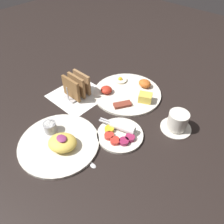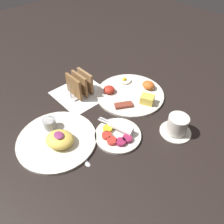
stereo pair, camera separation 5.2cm
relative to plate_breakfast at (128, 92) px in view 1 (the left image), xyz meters
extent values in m
plane|color=black|center=(-0.02, -0.21, -0.01)|extent=(3.00, 3.00, 0.00)
cube|color=white|center=(-0.16, -0.16, -0.01)|extent=(0.22, 0.22, 0.00)
cylinder|color=silver|center=(0.00, 0.00, 0.00)|extent=(0.31, 0.31, 0.01)
cube|color=#E5C64C|center=(0.09, 0.00, 0.02)|extent=(0.07, 0.06, 0.04)
ellipsoid|color=#C66023|center=(0.03, 0.09, 0.02)|extent=(0.06, 0.05, 0.03)
cylinder|color=#F4EACC|center=(-0.09, 0.04, 0.00)|extent=(0.06, 0.06, 0.01)
sphere|color=yellow|center=(-0.09, 0.04, 0.01)|extent=(0.02, 0.02, 0.02)
ellipsoid|color=red|center=(-0.07, -0.07, 0.01)|extent=(0.05, 0.05, 0.03)
cube|color=brown|center=(0.04, -0.09, 0.01)|extent=(0.07, 0.08, 0.01)
cylinder|color=silver|center=(0.14, -0.22, 0.00)|extent=(0.18, 0.18, 0.01)
cylinder|color=gold|center=(0.10, -0.23, 0.01)|extent=(0.04, 0.04, 0.01)
cylinder|color=red|center=(0.12, -0.26, 0.01)|extent=(0.04, 0.04, 0.01)
cylinder|color=red|center=(0.15, -0.26, 0.01)|extent=(0.04, 0.04, 0.01)
cylinder|color=#99234C|center=(0.18, -0.24, 0.01)|extent=(0.04, 0.04, 0.01)
cylinder|color=#99234C|center=(0.18, -0.21, 0.01)|extent=(0.04, 0.04, 0.01)
cylinder|color=white|center=(0.13, -0.20, 0.02)|extent=(0.10, 0.06, 0.03)
cube|color=silver|center=(0.06, -0.22, 0.02)|extent=(0.05, 0.02, 0.00)
cube|color=silver|center=(0.06, -0.21, 0.02)|extent=(0.05, 0.02, 0.00)
cylinder|color=silver|center=(0.00, -0.40, 0.00)|extent=(0.29, 0.29, 0.01)
ellipsoid|color=#EAC651|center=(0.03, -0.40, 0.02)|extent=(0.13, 0.13, 0.04)
ellipsoid|color=#8C3366|center=(0.03, -0.40, 0.04)|extent=(0.04, 0.03, 0.01)
cylinder|color=#99999E|center=(-0.07, -0.38, 0.02)|extent=(0.05, 0.05, 0.04)
cylinder|color=white|center=(-0.07, -0.38, 0.04)|extent=(0.04, 0.04, 0.01)
cube|color=#B7B7BC|center=(-0.16, -0.16, 0.00)|extent=(0.06, 0.12, 0.01)
cube|color=brown|center=(-0.16, -0.20, 0.05)|extent=(0.10, 0.01, 0.10)
cube|color=olive|center=(-0.16, -0.16, 0.05)|extent=(0.10, 0.01, 0.10)
cube|color=#986F47|center=(-0.16, -0.13, 0.05)|extent=(0.10, 0.01, 0.10)
cylinder|color=#B7B7BC|center=(-0.16, -0.22, 0.03)|extent=(0.01, 0.01, 0.07)
cylinder|color=#B7B7BC|center=(-0.16, -0.11, 0.03)|extent=(0.01, 0.01, 0.07)
cylinder|color=silver|center=(0.27, -0.04, -0.01)|extent=(0.12, 0.12, 0.01)
cylinder|color=silver|center=(0.27, -0.04, 0.03)|extent=(0.08, 0.08, 0.07)
cylinder|color=#381E0F|center=(0.27, -0.04, 0.06)|extent=(0.06, 0.06, 0.01)
cube|color=silver|center=(0.10, -0.36, -0.01)|extent=(0.11, 0.04, 0.00)
ellipsoid|color=silver|center=(0.16, -0.38, -0.01)|extent=(0.02, 0.02, 0.01)
camera|label=1|loc=(0.48, -0.64, 0.63)|focal=35.00mm
camera|label=2|loc=(0.52, -0.60, 0.63)|focal=35.00mm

